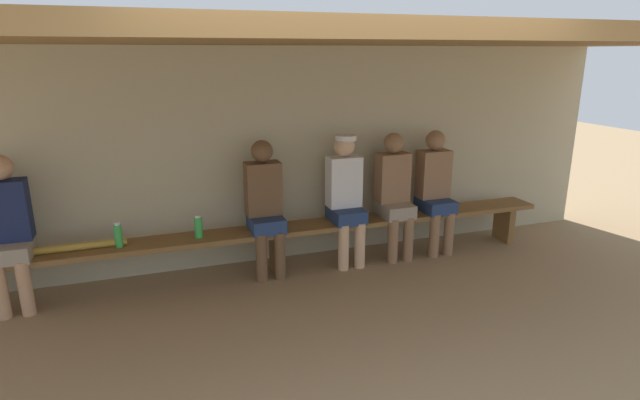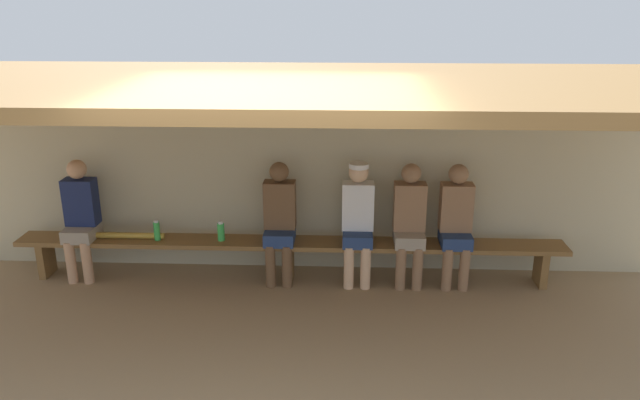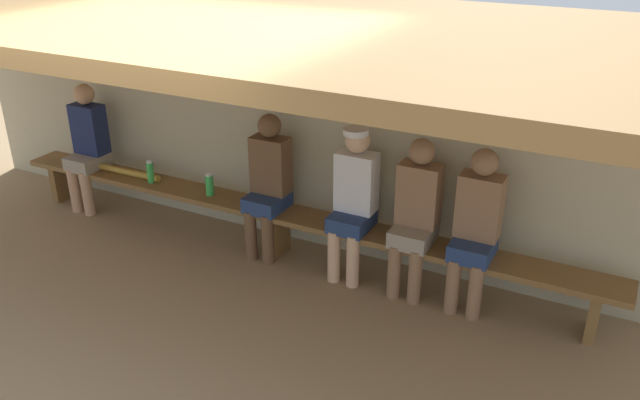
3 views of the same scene
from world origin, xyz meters
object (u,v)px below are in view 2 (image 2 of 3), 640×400
Objects in this scene: water_bottle_clear at (157,231)px; player_with_sunglasses at (456,220)px; baseball_bat at (126,235)px; player_in_red at (80,215)px; player_shirtless_tan at (358,217)px; player_middle at (410,220)px; bench at (289,247)px; water_bottle_blue at (221,231)px; player_in_white at (280,218)px.

player_with_sunglasses is at bearing 0.58° from water_bottle_clear.
water_bottle_clear is at bearing -5.40° from baseball_bat.
player_in_red is 0.99× the size of player_shirtless_tan.
player_middle is 2.75m from water_bottle_clear.
bench is 1.83m from player_with_sunglasses.
water_bottle_blue is (1.55, -0.01, -0.17)m from player_in_red.
water_bottle_clear is 0.27× the size of baseball_bat.
water_bottle_clear is (-1.35, -0.03, -0.16)m from player_in_white.
player_with_sunglasses reaches higher than water_bottle_clear.
player_middle is at bearing 0.14° from bench.
player_in_red reaches higher than baseball_bat.
player_shirtless_tan is (0.74, 0.00, 0.36)m from bench.
bench is 4.49× the size of player_in_white.
player_in_red is (-2.29, 0.00, 0.34)m from bench.
player_in_red is at bearing -179.99° from player_shirtless_tan.
bench is 4.49× the size of player_with_sunglasses.
player_in_white is at bearing 1.39° from water_bottle_clear.
player_shirtless_tan is 2.57m from baseball_bat.
bench is at bearing -0.08° from player_in_red.
player_with_sunglasses is at bearing 0.00° from player_in_white.
water_bottle_clear is at bearing -178.61° from player_in_white.
player_in_red reaches higher than bench.
water_bottle_clear is (-0.70, -0.02, 0.01)m from water_bottle_blue.
player_with_sunglasses is at bearing 0.00° from player_in_red.
water_bottle_clear is at bearing -178.83° from bench.
player_shirtless_tan reaches higher than water_bottle_blue.
player_with_sunglasses is 1.00× the size of player_middle.
player_middle reaches higher than water_bottle_clear.
player_shirtless_tan is at bearing 0.87° from water_bottle_clear.
player_middle is (-0.50, 0.00, 0.00)m from player_with_sunglasses.
player_middle reaches higher than baseball_bat.
player_in_red is 1.00× the size of player_in_white.
player_with_sunglasses reaches higher than bench.
player_middle reaches higher than water_bottle_blue.
baseball_bat is at bearing 175.35° from water_bottle_clear.
player_middle is 2.05m from water_bottle_blue.
player_in_red is 1.00× the size of player_with_sunglasses.
player_with_sunglasses is 6.10× the size of water_bottle_blue.
player_in_red is at bearing 179.92° from bench.
player_with_sunglasses is at bearing -0.71° from baseball_bat.
bench is 1.46m from water_bottle_clear.
player_middle is at bearing -0.05° from player_shirtless_tan.
player_middle is at bearing 0.68° from water_bottle_clear.
player_middle is 0.99× the size of player_shirtless_tan.
player_with_sunglasses is 3.25m from water_bottle_clear.
baseball_bat is at bearing -180.00° from bench.
player_in_white is (-0.10, 0.00, 0.34)m from bench.
player_in_red is at bearing 180.00° from player_with_sunglasses.
baseball_bat is at bearing -179.92° from player_shirtless_tan.
player_in_red is 3.04m from player_shirtless_tan.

